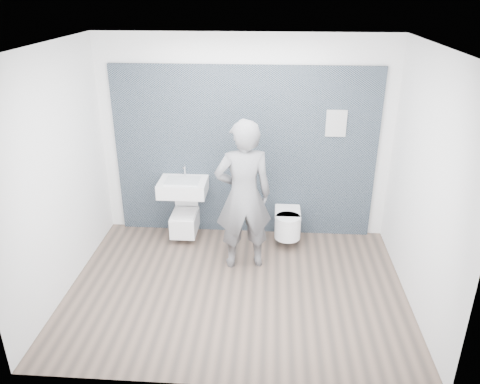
# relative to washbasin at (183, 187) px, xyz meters

# --- Properties ---
(ground) EXTENTS (4.00, 4.00, 0.00)m
(ground) POSITION_rel_washbasin_xyz_m (0.83, -1.19, -0.79)
(ground) COLOR brown
(ground) RESTS_ON ground
(room_shell) EXTENTS (4.00, 4.00, 4.00)m
(room_shell) POSITION_rel_washbasin_xyz_m (0.83, -1.19, 0.95)
(room_shell) COLOR silver
(room_shell) RESTS_ON ground
(tile_wall) EXTENTS (3.60, 0.06, 2.40)m
(tile_wall) POSITION_rel_washbasin_xyz_m (0.83, 0.28, -0.79)
(tile_wall) COLOR black
(tile_wall) RESTS_ON ground
(washbasin) EXTENTS (0.66, 0.49, 0.49)m
(washbasin) POSITION_rel_washbasin_xyz_m (0.00, 0.00, 0.00)
(washbasin) COLOR white
(washbasin) RESTS_ON ground
(toilet_square) EXTENTS (0.35, 0.51, 0.68)m
(toilet_square) POSITION_rel_washbasin_xyz_m (0.00, -0.00, -0.53)
(toilet_square) COLOR white
(toilet_square) RESTS_ON ground
(toilet_rounded) EXTENTS (0.36, 0.60, 0.33)m
(toilet_rounded) POSITION_rel_washbasin_xyz_m (1.45, -0.06, -0.48)
(toilet_rounded) COLOR white
(toilet_rounded) RESTS_ON ground
(info_placard) EXTENTS (0.27, 0.03, 0.36)m
(info_placard) POSITION_rel_washbasin_xyz_m (2.04, 0.23, -0.79)
(info_placard) COLOR silver
(info_placard) RESTS_ON ground
(visitor) EXTENTS (0.79, 0.60, 1.94)m
(visitor) POSITION_rel_washbasin_xyz_m (0.88, -0.64, 0.18)
(visitor) COLOR slate
(visitor) RESTS_ON ground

